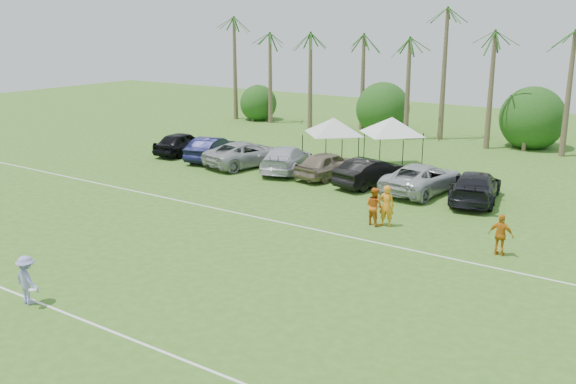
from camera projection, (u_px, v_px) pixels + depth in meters
The scene contains 26 objects.
field_lines at pixel (175, 254), 26.39m from camera, with size 80.00×12.10×0.01m.
palm_tree_0 at pixel (226, 39), 60.30m from camera, with size 2.40×2.40×8.90m.
palm_tree_1 at pixel (269, 30), 57.34m from camera, with size 2.40×2.40×9.90m.
palm_tree_2 at pixel (317, 20), 54.38m from camera, with size 2.40×2.40×10.90m.
palm_tree_3 at pixel (359, 10), 51.98m from camera, with size 2.40×2.40×11.90m.
palm_tree_4 at pixel (403, 43), 50.47m from camera, with size 2.40×2.40×8.90m.
palm_tree_5 at pixel (452, 33), 48.05m from camera, with size 2.40×2.40×9.90m.
palm_tree_6 at pixel (507, 21), 45.64m from camera, with size 2.40×2.40×10.90m.
palm_tree_7 at pixel (568, 8), 43.24m from camera, with size 2.40×2.40×11.90m.
bush_tree_0 at pixel (259, 101), 60.95m from camera, with size 4.00×4.00×4.00m.
bush_tree_1 at pixel (382, 112), 53.85m from camera, with size 4.00×4.00×4.00m.
bush_tree_2 at pixel (529, 125), 47.29m from camera, with size 4.00×4.00×4.00m.
sideline_player_a at pixel (387, 206), 29.79m from camera, with size 0.72×0.47×1.97m, color orange.
sideline_player_b at pixel (374, 206), 30.00m from camera, with size 0.88×0.68×1.80m, color #CF6217.
sideline_player_c at pixel (501, 235), 26.12m from camera, with size 1.02×0.42×1.74m, color orange.
canopy_tent_left at pixel (334, 118), 41.59m from camera, with size 4.54×4.54×3.68m.
canopy_tent_right at pixel (392, 117), 40.98m from camera, with size 4.73×4.73×3.83m.
frisbee_player at pixel (27, 280), 21.66m from camera, with size 1.18×0.69×1.72m.
parked_car_0 at pixel (182, 143), 45.63m from camera, with size 1.91×4.76×1.62m, color black.
parked_car_1 at pixel (212, 148), 43.76m from camera, with size 1.71×4.92×1.62m, color black.
parked_car_2 at pixel (246, 154), 42.03m from camera, with size 2.69×5.83×1.62m, color #A2A3A4.
parked_car_3 at pixel (287, 159), 40.56m from camera, with size 2.27×5.58×1.62m, color silver.
parked_car_4 at pixel (328, 165), 38.92m from camera, with size 1.91×4.76×1.62m, color #816E5B.
parked_car_5 at pixel (371, 172), 37.04m from camera, with size 1.71×4.92×1.62m, color black.
parked_car_6 at pixel (423, 178), 35.62m from camera, with size 2.69×5.83×1.62m, color #B1B2B5.
parked_car_7 at pixel (476, 187), 33.84m from camera, with size 2.27×5.58×1.62m, color black.
Camera 1 is at (17.87, -9.79, 9.42)m, focal length 40.00 mm.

